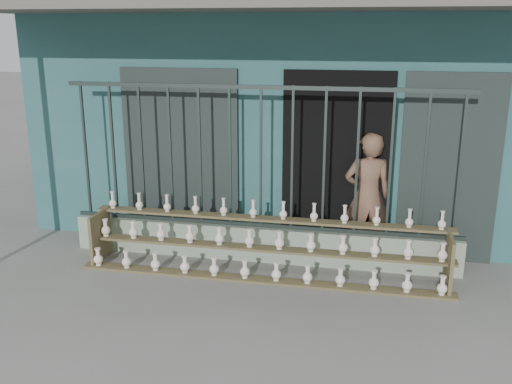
# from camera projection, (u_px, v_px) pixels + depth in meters

# --- Properties ---
(ground) EXTENTS (60.00, 60.00, 0.00)m
(ground) POSITION_uv_depth(u_px,v_px,m) (238.00, 305.00, 6.19)
(ground) COLOR slate
(workshop_building) EXTENTS (7.40, 6.60, 3.21)m
(workshop_building) POSITION_uv_depth(u_px,v_px,m) (294.00, 106.00, 9.73)
(workshop_building) COLOR #2A5859
(workshop_building) RESTS_ON ground
(parapet_wall) EXTENTS (5.00, 0.20, 0.45)m
(parapet_wall) POSITION_uv_depth(u_px,v_px,m) (261.00, 243.00, 7.36)
(parapet_wall) COLOR #91A28B
(parapet_wall) RESTS_ON ground
(security_fence) EXTENTS (5.00, 0.04, 1.80)m
(security_fence) POSITION_uv_depth(u_px,v_px,m) (261.00, 158.00, 7.04)
(security_fence) COLOR #283330
(security_fence) RESTS_ON parapet_wall
(shelf_rack) EXTENTS (4.50, 0.68, 0.85)m
(shelf_rack) POSITION_uv_depth(u_px,v_px,m) (264.00, 246.00, 6.90)
(shelf_rack) COLOR brown
(shelf_rack) RESTS_ON ground
(elderly_woman) EXTENTS (0.67, 0.51, 1.65)m
(elderly_woman) POSITION_uv_depth(u_px,v_px,m) (367.00, 196.00, 7.31)
(elderly_woman) COLOR brown
(elderly_woman) RESTS_ON ground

